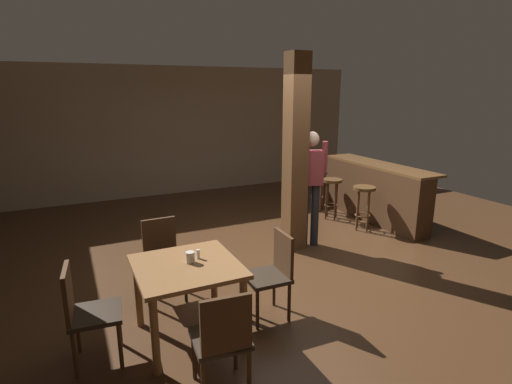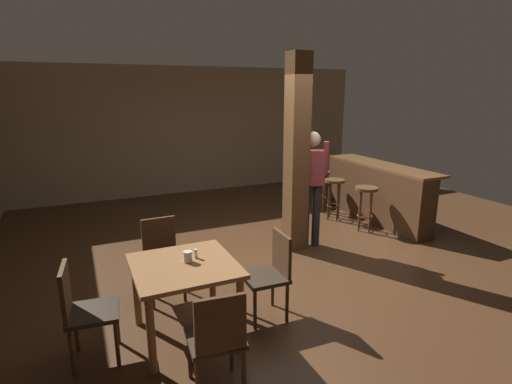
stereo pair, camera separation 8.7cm
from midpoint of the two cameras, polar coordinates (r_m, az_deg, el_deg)
The scene contains 15 objects.
ground_plane at distance 5.56m, azimuth 5.03°, elevation -10.05°, with size 10.80×10.80×0.00m, color #422816.
wall_back at distance 9.26m, azimuth -9.18°, elevation 8.67°, with size 8.00×0.10×2.80m, color gray.
pillar at distance 5.71m, azimuth 5.23°, elevation 5.30°, with size 0.28×0.28×2.80m, color brown.
dining_table at distance 3.82m, azimuth -10.47°, elevation -11.87°, with size 0.93×0.93×0.75m.
chair_north at distance 4.65m, azimuth -13.72°, elevation -8.70°, with size 0.43×0.43×0.89m.
chair_south at distance 3.18m, azimuth -5.64°, elevation -19.98°, with size 0.46×0.46×0.89m.
chair_east at distance 4.15m, azimuth 1.85°, elevation -11.18°, with size 0.44×0.44×0.89m.
chair_west at distance 3.79m, azimuth -23.83°, elevation -15.13°, with size 0.46×0.46×0.89m.
napkin_cup at distance 3.78m, azimuth -10.03°, elevation -9.17°, with size 0.08×0.08×0.11m, color beige.
salt_shaker at distance 3.86m, azimuth -8.92°, elevation -8.75°, with size 0.03×0.03×0.09m, color silver.
standing_person at distance 5.90m, azimuth 7.40°, elevation 1.60°, with size 0.46×0.31×1.72m.
bar_counter at distance 7.45m, azimuth 16.06°, elevation 0.04°, with size 0.56×2.39×1.02m.
bar_stool_near at distance 6.86m, azimuth 14.80°, elevation -0.71°, with size 0.37×0.37×0.75m.
bar_stool_mid at distance 7.34m, azimuth 10.46°, elevation 0.44°, with size 0.35×0.35×0.74m.
bar_stool_far at distance 7.80m, azimuth 8.53°, elevation 1.54°, with size 0.34×0.34×0.78m.
Camera 1 is at (-2.65, -4.32, 2.30)m, focal length 28.00 mm.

